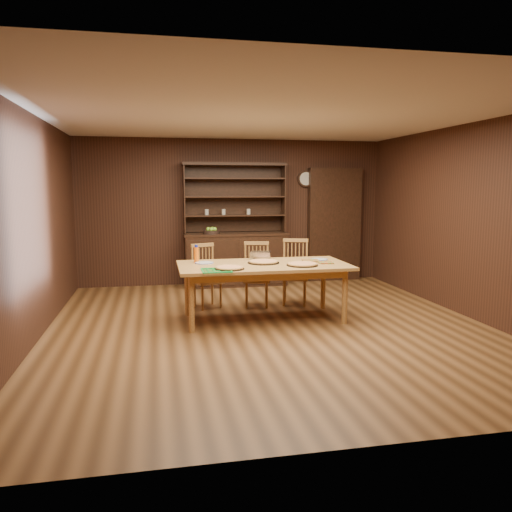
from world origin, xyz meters
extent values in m
plane|color=brown|center=(0.00, 0.00, 0.00)|extent=(6.00, 6.00, 0.00)
plane|color=silver|center=(0.00, 0.00, 2.60)|extent=(6.00, 6.00, 0.00)
plane|color=#381C11|center=(0.00, 3.00, 1.30)|extent=(5.50, 0.00, 5.50)
plane|color=#381C11|center=(0.00, -3.00, 1.30)|extent=(5.50, 0.00, 5.50)
plane|color=#381C11|center=(-2.75, 0.00, 1.30)|extent=(0.00, 6.00, 6.00)
plane|color=#381C11|center=(2.75, 0.00, 1.30)|extent=(0.00, 6.00, 6.00)
cube|color=#321910|center=(0.00, 2.74, 0.45)|extent=(1.80, 0.50, 0.90)
cube|color=#321910|center=(0.00, 2.74, 0.92)|extent=(1.84, 0.52, 0.04)
cube|color=#321910|center=(0.00, 2.97, 1.55)|extent=(1.80, 0.02, 1.20)
cube|color=#321910|center=(-0.89, 2.82, 1.55)|extent=(0.02, 0.32, 1.20)
cube|color=#321910|center=(0.89, 2.82, 1.55)|extent=(0.02, 0.32, 1.20)
cube|color=#321910|center=(0.00, 2.82, 2.15)|extent=(1.84, 0.34, 0.05)
cylinder|color=#A29989|center=(-0.50, 2.82, 1.31)|extent=(0.07, 0.07, 0.10)
cylinder|color=#A29989|center=(-0.20, 2.82, 1.31)|extent=(0.07, 0.07, 0.10)
cube|color=#321910|center=(1.90, 2.90, 1.05)|extent=(1.00, 0.18, 2.10)
cylinder|color=#321910|center=(1.35, 2.96, 1.90)|extent=(0.30, 0.04, 0.30)
cylinder|color=beige|center=(1.35, 2.94, 1.90)|extent=(0.24, 0.01, 0.24)
cube|color=gold|center=(-0.01, 0.36, 0.73)|extent=(2.23, 1.11, 0.04)
cylinder|color=gold|center=(-0.99, -0.06, 0.35)|extent=(0.07, 0.07, 0.71)
cylinder|color=gold|center=(-0.99, 0.78, 0.35)|extent=(0.07, 0.07, 0.71)
cylinder|color=gold|center=(0.97, -0.06, 0.35)|extent=(0.07, 0.07, 0.71)
cylinder|color=gold|center=(0.97, 0.78, 0.35)|extent=(0.07, 0.07, 0.71)
cube|color=#B5763E|center=(-0.67, 1.17, 0.39)|extent=(0.48, 0.47, 0.04)
cylinder|color=#B5763E|center=(-0.76, 0.99, 0.18)|extent=(0.03, 0.03, 0.37)
cylinder|color=#B5763E|center=(-0.85, 1.25, 0.18)|extent=(0.03, 0.03, 0.37)
cylinder|color=#B5763E|center=(-0.49, 1.09, 0.18)|extent=(0.03, 0.03, 0.37)
cylinder|color=#B5763E|center=(-0.58, 1.35, 0.18)|extent=(0.03, 0.03, 0.37)
cube|color=#B5763E|center=(-0.72, 1.32, 0.91)|extent=(0.35, 0.16, 0.05)
cube|color=#B5763E|center=(0.05, 1.11, 0.40)|extent=(0.45, 0.44, 0.04)
cylinder|color=#B5763E|center=(-0.12, 1.00, 0.19)|extent=(0.03, 0.03, 0.38)
cylinder|color=#B5763E|center=(-0.07, 1.27, 0.19)|extent=(0.03, 0.03, 0.38)
cylinder|color=#B5763E|center=(0.17, 0.94, 0.19)|extent=(0.03, 0.03, 0.38)
cylinder|color=#B5763E|center=(0.22, 1.21, 0.19)|extent=(0.03, 0.03, 0.38)
cube|color=#B5763E|center=(0.08, 1.26, 0.92)|extent=(0.37, 0.11, 0.05)
cube|color=#B5763E|center=(0.64, 1.11, 0.41)|extent=(0.50, 0.49, 0.04)
cylinder|color=#B5763E|center=(0.45, 1.02, 0.19)|extent=(0.03, 0.03, 0.39)
cylinder|color=#B5763E|center=(0.54, 1.29, 0.19)|extent=(0.03, 0.03, 0.39)
cylinder|color=#B5763E|center=(0.73, 0.92, 0.19)|extent=(0.03, 0.03, 0.39)
cylinder|color=#B5763E|center=(0.83, 1.19, 0.19)|extent=(0.03, 0.03, 0.39)
cube|color=#B5763E|center=(0.69, 1.26, 0.95)|extent=(0.37, 0.16, 0.05)
cylinder|color=black|center=(-0.51, 0.03, 0.76)|extent=(0.37, 0.37, 0.01)
cylinder|color=#E8A663|center=(-0.51, 0.03, 0.77)|extent=(0.34, 0.34, 0.02)
torus|color=#DEA64F|center=(-0.51, 0.03, 0.77)|extent=(0.35, 0.35, 0.03)
cylinder|color=black|center=(0.46, 0.13, 0.76)|extent=(0.41, 0.41, 0.01)
cylinder|color=#E8A663|center=(0.46, 0.13, 0.77)|extent=(0.38, 0.38, 0.02)
torus|color=#DEA64F|center=(0.46, 0.13, 0.77)|extent=(0.38, 0.38, 0.03)
cylinder|color=black|center=(0.01, 0.43, 0.76)|extent=(0.42, 0.42, 0.01)
cylinder|color=#E8A663|center=(0.01, 0.43, 0.77)|extent=(0.38, 0.38, 0.02)
torus|color=#DEA64F|center=(0.01, 0.43, 0.77)|extent=(0.39, 0.39, 0.03)
cylinder|color=silver|center=(-0.77, 0.55, 0.76)|extent=(0.25, 0.25, 0.01)
torus|color=#2F3B8D|center=(-0.77, 0.55, 0.76)|extent=(0.25, 0.25, 0.01)
cylinder|color=silver|center=(0.83, 0.55, 0.76)|extent=(0.23, 0.23, 0.01)
torus|color=#2F3B8D|center=(0.83, 0.55, 0.76)|extent=(0.23, 0.23, 0.01)
cube|color=silver|center=(0.04, 0.77, 0.80)|extent=(0.32, 0.27, 0.11)
cylinder|color=orange|center=(-0.86, 0.66, 0.85)|extent=(0.06, 0.06, 0.21)
cylinder|color=#13209F|center=(-0.86, 0.66, 0.97)|extent=(0.04, 0.04, 0.03)
cube|color=red|center=(0.82, 0.26, 0.76)|extent=(0.21, 0.21, 0.01)
cube|color=red|center=(0.67, 0.45, 0.76)|extent=(0.24, 0.24, 0.02)
cylinder|color=black|center=(-0.44, 2.69, 0.97)|extent=(0.30, 0.30, 0.06)
sphere|color=#8BB32F|center=(-0.49, 2.69, 1.02)|extent=(0.08, 0.08, 0.08)
sphere|color=#8BB32F|center=(-0.41, 2.72, 1.02)|extent=(0.08, 0.08, 0.08)
sphere|color=#8BB32F|center=(-0.44, 2.64, 1.02)|extent=(0.08, 0.08, 0.08)
sphere|color=#8BB32F|center=(-0.38, 2.67, 1.02)|extent=(0.08, 0.08, 0.08)
camera|label=1|loc=(-1.38, -5.98, 1.77)|focal=35.00mm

